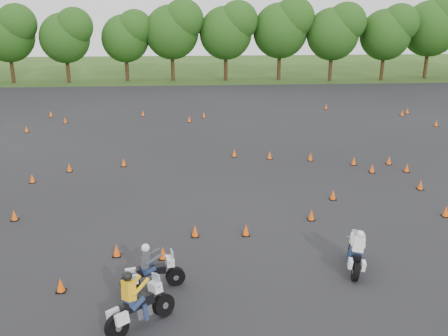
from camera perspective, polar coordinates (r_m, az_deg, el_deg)
ground at (r=20.48m, az=0.78°, el=-6.71°), size 140.00×140.00×0.00m
asphalt_pad at (r=26.02m, az=-0.30°, el=-1.12°), size 62.00×62.00×0.00m
treeline at (r=53.76m, az=1.24°, el=14.03°), size 87.37×32.46×10.79m
traffic_cones at (r=25.44m, az=-0.18°, el=-1.05°), size 36.57×33.34×0.45m
rider_grey at (r=16.12m, az=-8.19°, el=-11.06°), size 2.17×1.11×1.60m
rider_yellow at (r=14.41m, az=-9.42°, el=-14.75°), size 2.15×1.92×1.71m
rider_white at (r=17.58m, az=14.58°, el=-8.97°), size 1.03×2.09×1.55m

